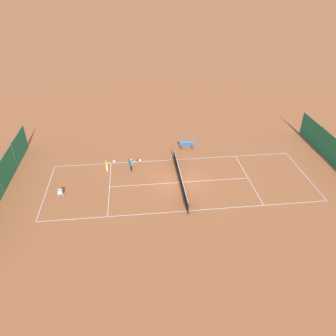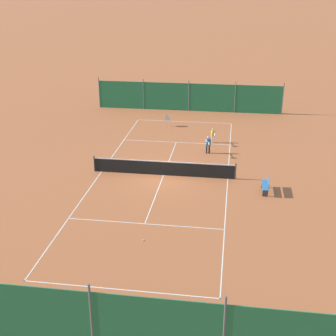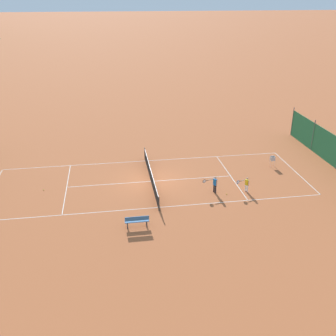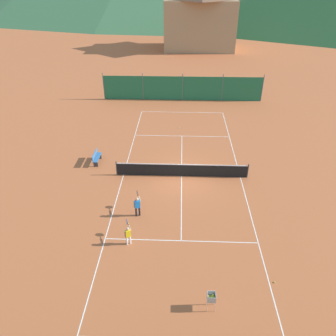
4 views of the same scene
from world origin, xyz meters
TOP-DOWN VIEW (x-y plane):
  - ground_plane at (0.00, 0.00)m, footprint 600.00×600.00m
  - court_line_markings at (0.00, 0.00)m, footprint 8.25×23.85m
  - tennis_net at (0.00, 0.00)m, footprint 9.18×0.08m
  - windscreen_fence_near at (-0.00, -15.50)m, footprint 17.28×0.08m
  - player_far_baseline at (-2.56, -4.35)m, footprint 0.42×1.11m
  - player_far_service at (-2.78, -6.69)m, footprint 0.40×1.00m
  - tennis_ball_service_box at (4.35, -8.96)m, footprint 0.07×0.07m
  - tennis_ball_by_net_left at (-3.01, -5.16)m, footprint 0.07×0.07m
  - tennis_ball_by_net_right at (-0.24, 8.05)m, footprint 0.07×0.07m
  - ball_hopper at (1.29, -10.40)m, footprint 0.36×0.36m
  - courtside_bench at (-6.34, 1.62)m, footprint 0.36×1.50m

SIDE VIEW (x-z plane):
  - ground_plane at x=0.00m, z-range 0.00..0.00m
  - court_line_markings at x=0.00m, z-range 0.00..0.01m
  - tennis_ball_service_box at x=4.35m, z-range 0.00..0.07m
  - tennis_ball_by_net_left at x=-3.01m, z-range 0.00..0.07m
  - tennis_ball_by_net_right at x=-0.24m, z-range 0.00..0.07m
  - courtside_bench at x=-6.34m, z-range 0.03..0.87m
  - tennis_net at x=0.00m, z-range -0.03..1.03m
  - ball_hopper at x=1.29m, z-range 0.21..1.10m
  - player_far_service at x=-2.78m, z-range 0.10..1.23m
  - player_far_baseline at x=-2.56m, z-range 0.11..1.40m
  - windscreen_fence_near at x=0.00m, z-range -0.14..2.76m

